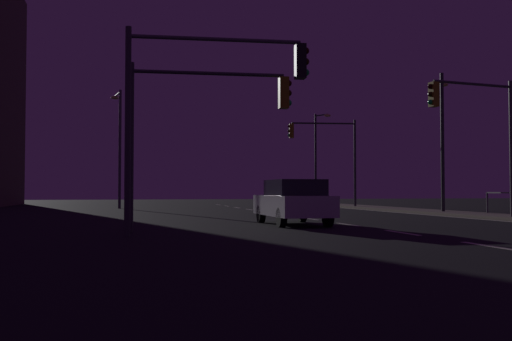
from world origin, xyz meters
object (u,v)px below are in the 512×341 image
Objects in this scene: car at (293,201)px; traffic_light_mid_left at (206,112)px; street_lamp_corner at (318,150)px; street_lamp_mid_block at (443,128)px; street_lamp_across_street at (119,138)px; traffic_light_mid_right at (209,88)px; traffic_light_far_center at (477,119)px; traffic_light_near_left at (327,145)px.

traffic_light_mid_left reaches higher than car.
car is at bearing -110.92° from street_lamp_corner.
street_lamp_mid_block is at bearing 35.44° from traffic_light_mid_left.
street_lamp_across_street is at bearing 96.79° from traffic_light_mid_left.
street_lamp_across_street is (-15.94, -5.93, 0.13)m from street_lamp_corner.
street_lamp_corner is (13.44, 29.95, 0.61)m from traffic_light_mid_right.
traffic_light_far_center is 23.62m from street_lamp_across_street.
traffic_light_mid_left is at bearing -119.11° from traffic_light_near_left.
traffic_light_mid_right is 32.83m from street_lamp_corner.
traffic_light_near_left is 9.12m from street_lamp_corner.
traffic_light_mid_right is at bearing -95.66° from traffic_light_mid_left.
traffic_light_far_center is 0.75× the size of street_lamp_corner.
street_lamp_across_street reaches higher than traffic_light_far_center.
traffic_light_far_center is (0.37, -16.25, -0.21)m from traffic_light_near_left.
street_lamp_corner reaches higher than traffic_light_mid_right.
street_lamp_corner is at bearing 74.57° from traffic_light_near_left.
traffic_light_far_center is at bearing 5.39° from car.
traffic_light_near_left is 22.31m from traffic_light_mid_left.
traffic_light_mid_left is 1.73m from traffic_light_mid_right.
street_lamp_corner reaches higher than traffic_light_mid_left.
street_lamp_mid_block is at bearing 39.52° from traffic_light_mid_right.
street_lamp_across_street is (-6.08, 19.84, 3.86)m from car.
traffic_light_near_left is 16.25m from traffic_light_far_center.
car is 0.89× the size of traffic_light_mid_left.
street_lamp_corner is 0.94× the size of street_lamp_across_street.
traffic_light_far_center reaches higher than car.
traffic_light_far_center is at bearing 23.32° from traffic_light_mid_right.
traffic_light_near_left is (7.43, 16.98, 3.41)m from car.
street_lamp_across_street reaches higher than street_lamp_mid_block.
street_lamp_across_street is (-13.88, 19.11, 0.65)m from traffic_light_far_center.
traffic_light_near_left is at bearing -105.43° from street_lamp_corner.
car is 18.85m from traffic_light_near_left.
street_lamp_mid_block reaches higher than traffic_light_near_left.
traffic_light_far_center reaches higher than traffic_light_mid_right.
street_lamp_corner is (2.06, 25.04, 0.52)m from traffic_light_far_center.
traffic_light_near_left reaches higher than traffic_light_far_center.
traffic_light_far_center is 12.40m from traffic_light_mid_right.
street_lamp_mid_block is (10.14, 7.15, 3.58)m from car.
traffic_light_mid_left is (-10.85, -19.48, -0.70)m from traffic_light_near_left.
traffic_light_far_center is at bearing -110.08° from street_lamp_mid_block.
traffic_light_mid_left is at bearing -163.91° from traffic_light_far_center.
car is 0.80× the size of traffic_light_mid_right.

